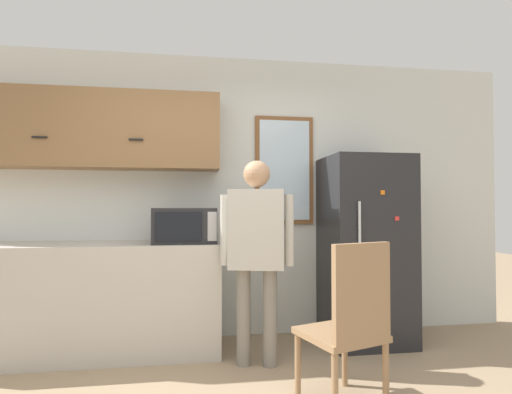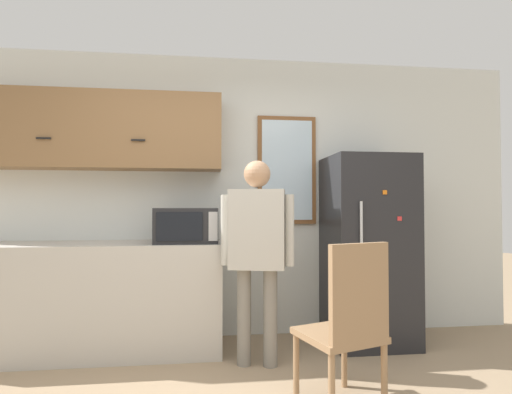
# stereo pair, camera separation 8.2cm
# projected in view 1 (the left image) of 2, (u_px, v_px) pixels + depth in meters

# --- Properties ---
(back_wall) EXTENTS (6.00, 0.06, 2.70)m
(back_wall) POSITION_uv_depth(u_px,v_px,m) (215.00, 196.00, 3.88)
(back_wall) COLOR silver
(back_wall) RESTS_ON ground_plane
(counter) EXTENTS (2.22, 0.65, 0.93)m
(counter) POSITION_uv_depth(u_px,v_px,m) (87.00, 299.00, 3.35)
(counter) COLOR #BCB7AD
(counter) RESTS_ON ground_plane
(upper_cabinets) EXTENTS (2.22, 0.34, 0.69)m
(upper_cabinets) POSITION_uv_depth(u_px,v_px,m) (94.00, 130.00, 3.55)
(upper_cabinets) COLOR olive
(microwave) EXTENTS (0.53, 0.38, 0.30)m
(microwave) POSITION_uv_depth(u_px,v_px,m) (185.00, 226.00, 3.40)
(microwave) COLOR #232326
(microwave) RESTS_ON counter
(person) EXTENTS (0.57, 0.32, 1.60)m
(person) POSITION_uv_depth(u_px,v_px,m) (257.00, 240.00, 3.14)
(person) COLOR gray
(person) RESTS_ON ground_plane
(refrigerator) EXTENTS (0.73, 0.70, 1.70)m
(refrigerator) POSITION_uv_depth(u_px,v_px,m) (365.00, 249.00, 3.70)
(refrigerator) COLOR #232326
(refrigerator) RESTS_ON ground_plane
(chair) EXTENTS (0.56, 0.56, 1.02)m
(chair) POSITION_uv_depth(u_px,v_px,m) (350.00, 320.00, 2.43)
(chair) COLOR #997551
(chair) RESTS_ON ground_plane
(window) EXTENTS (0.58, 0.05, 1.06)m
(window) POSITION_uv_depth(u_px,v_px,m) (284.00, 170.00, 3.95)
(window) COLOR brown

